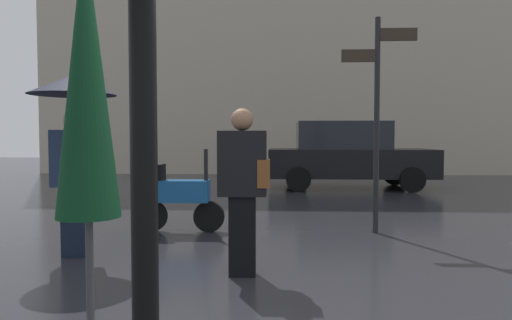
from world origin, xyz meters
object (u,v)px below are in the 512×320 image
at_px(folded_patio_umbrella_far, 87,98).
at_px(pedestrian_with_umbrella, 73,117).
at_px(street_signpost, 377,104).
at_px(pedestrian_with_bag, 244,181).
at_px(parked_car_left, 347,154).
at_px(parked_scooter, 177,195).

xyz_separation_m(folded_patio_umbrella_far, pedestrian_with_umbrella, (-1.53, 3.25, 0.06)).
bearing_deg(pedestrian_with_umbrella, folded_patio_umbrella_far, -123.97).
height_order(folded_patio_umbrella_far, pedestrian_with_umbrella, folded_patio_umbrella_far).
relative_size(folded_patio_umbrella_far, street_signpost, 0.75).
xyz_separation_m(pedestrian_with_bag, parked_car_left, (2.22, 8.40, -0.02)).
distance_m(folded_patio_umbrella_far, pedestrian_with_umbrella, 3.60).
distance_m(folded_patio_umbrella_far, street_signpost, 5.36).
relative_size(pedestrian_with_umbrella, parked_scooter, 1.61).
height_order(pedestrian_with_bag, parked_car_left, parked_car_left).
distance_m(folded_patio_umbrella_far, pedestrian_with_bag, 2.72).
distance_m(pedestrian_with_bag, parked_car_left, 8.69).
relative_size(parked_scooter, parked_car_left, 0.29).
height_order(folded_patio_umbrella_far, parked_car_left, folded_patio_umbrella_far).
bearing_deg(folded_patio_umbrella_far, pedestrian_with_bag, 78.76).
xyz_separation_m(pedestrian_with_umbrella, street_signpost, (3.82, 1.58, 0.25)).
xyz_separation_m(folded_patio_umbrella_far, parked_scooter, (-0.65, 4.77, -1.03)).
bearing_deg(folded_patio_umbrella_far, parked_scooter, 97.73).
relative_size(pedestrian_with_bag, street_signpost, 0.54).
bearing_deg(folded_patio_umbrella_far, parked_car_left, 76.03).
bearing_deg(parked_car_left, parked_scooter, 63.18).
height_order(parked_scooter, parked_car_left, parked_car_left).
bearing_deg(pedestrian_with_umbrella, parked_scooter, 0.48).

